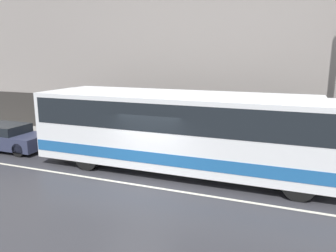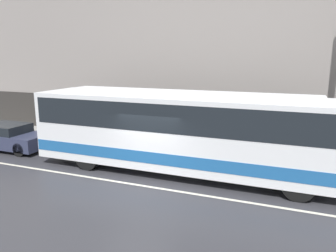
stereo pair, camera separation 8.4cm
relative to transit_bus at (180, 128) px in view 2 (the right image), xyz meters
The scene contains 7 objects.
ground_plane 2.74m from the transit_bus, 113.17° to the right, with size 60.00×60.00×0.00m, color #333338.
sidewalk 3.77m from the transit_bus, 103.88° to the left, with size 60.00×2.23×0.15m.
building_facade 5.28m from the transit_bus, 100.10° to the left, with size 60.00×0.35×9.28m.
lane_stripe 2.74m from the transit_bus, 113.17° to the right, with size 54.00×0.14×0.01m.
transit_bus is the anchor object (origin of this frame).
sedan_dark_behind 9.31m from the transit_bus, behind, with size 4.24×1.77×1.28m.
pedestrian_waiting 4.02m from the transit_bus, 91.86° to the left, with size 0.36×0.36×1.66m.
Camera 2 is at (5.02, -10.07, 4.62)m, focal length 35.00 mm.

